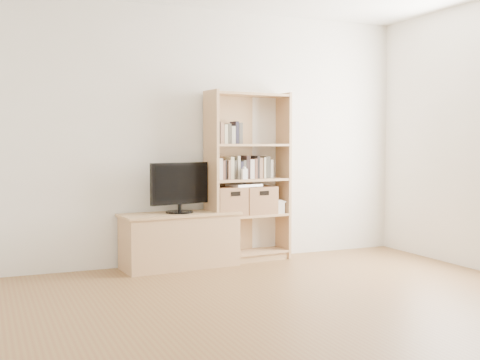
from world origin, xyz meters
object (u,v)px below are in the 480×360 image
television (180,188)px  laptop (244,185)px  tv_stand (180,241)px  bookshelf (248,177)px  baby_monitor (244,174)px  basket_right (257,200)px  basket_left (228,201)px

television → laptop: television is taller
tv_stand → laptop: 0.89m
bookshelf → laptop: size_ratio=5.47×
bookshelf → baby_monitor: bookshelf is taller
tv_stand → basket_right: 0.95m
basket_right → bookshelf: bearing=176.6°
basket_left → laptop: laptop is taller
baby_monitor → basket_left: baby_monitor is taller
bookshelf → television: size_ratio=2.78×
basket_left → basket_right: size_ratio=1.02×
baby_monitor → basket_left: size_ratio=0.30×
laptop → baby_monitor: bearing=-126.6°
tv_stand → baby_monitor: baby_monitor is taller
tv_stand → basket_left: size_ratio=3.18×
basket_left → laptop: 0.24m
television → basket_left: bearing=-11.2°
tv_stand → basket_left: basket_left is taller
tv_stand → bookshelf: bookshelf is taller
bookshelf → laptop: bookshelf is taller
bookshelf → basket_left: bookshelf is taller
baby_monitor → laptop: (0.04, 0.09, -0.12)m
basket_left → basket_right: basket_left is taller
basket_left → basket_right: (0.34, 0.03, -0.00)m
basket_left → bookshelf: bearing=-1.3°
bookshelf → television: bearing=178.8°
basket_left → tv_stand: bearing=175.2°
baby_monitor → laptop: size_ratio=0.33×
baby_monitor → laptop: 0.16m
basket_right → laptop: bearing=-179.8°
bookshelf → baby_monitor: size_ratio=16.34×
tv_stand → television: television is taller
tv_stand → laptop: bearing=-1.6°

